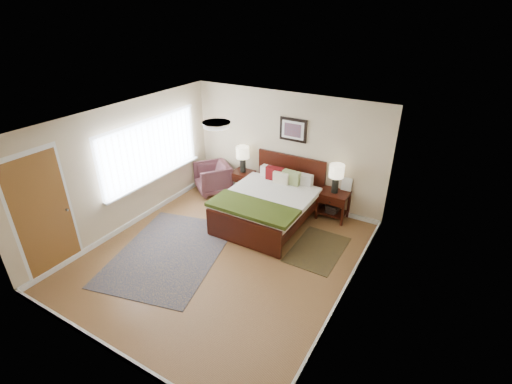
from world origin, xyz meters
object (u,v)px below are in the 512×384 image
nightstand_left (243,177)px  rug_persian (170,253)px  lamp_left (243,155)px  bed (269,199)px  nightstand_right (333,203)px  lamp_right (336,174)px  armchair (213,178)px

nightstand_left → rug_persian: size_ratio=0.23×
nightstand_left → lamp_left: 0.54m
bed → nightstand_right: size_ratio=3.40×
rug_persian → nightstand_right: bearing=37.7°
lamp_left → lamp_right: lamp_right is taller
bed → lamp_left: size_ratio=3.44×
nightstand_left → rug_persian: (0.09, -2.69, -0.45)m
nightstand_right → armchair: armchair is taller
rug_persian → lamp_left: bearing=78.2°
lamp_left → rug_persian: (0.09, -2.71, -0.98)m
armchair → rug_persian: bearing=-34.4°
lamp_right → rug_persian: (-2.15, -2.71, -1.02)m
armchair → lamp_left: bearing=59.1°
nightstand_left → armchair: (-0.69, -0.25, -0.10)m
nightstand_left → rug_persian: 2.73m
nightstand_left → lamp_right: bearing=0.5°
bed → nightstand_left: bed is taller
lamp_right → armchair: lamp_right is taller
lamp_left → armchair: (-0.69, -0.27, -0.63)m
nightstand_left → nightstand_right: 2.24m
armchair → rug_persian: size_ratio=0.31×
nightstand_left → armchair: armchair is taller
bed → lamp_right: size_ratio=3.44×
nightstand_right → armchair: (-2.93, -0.26, -0.02)m
lamp_right → rug_persian: lamp_right is taller
bed → nightstand_left: size_ratio=3.66×
nightstand_right → lamp_right: bearing=90.0°
lamp_right → nightstand_left: bearing=-179.5°
nightstand_left → lamp_right: size_ratio=0.94×
bed → nightstand_left: 1.39m
lamp_right → nightstand_right: bearing=-90.0°
nightstand_right → lamp_right: 0.66m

